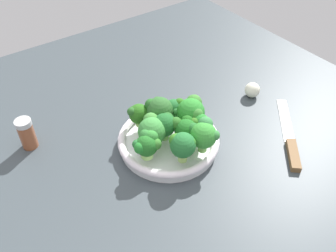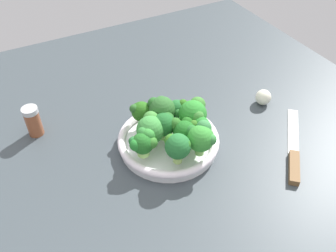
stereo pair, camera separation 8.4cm
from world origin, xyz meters
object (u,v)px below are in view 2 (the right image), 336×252
broccoli_floret_9 (193,113)px  broccoli_floret_6 (143,144)px  bowl (168,140)px  broccoli_floret_4 (202,137)px  broccoli_floret_7 (178,109)px  broccoli_floret_2 (161,109)px  knife (294,153)px  broccoli_floret_5 (150,129)px  broccoli_floret_8 (178,146)px  broccoli_floret_10 (186,131)px  broccoli_floret_1 (141,111)px  pepper_shaker (33,121)px  garlic_bulb (263,97)px  broccoli_floret_3 (167,125)px  broccoli_floret_0 (200,127)px

broccoli_floret_9 → broccoli_floret_6: bearing=-168.8°
bowl → broccoli_floret_4: bearing=-65.4°
broccoli_floret_4 → broccoli_floret_7: bearing=86.5°
broccoli_floret_2 → broccoli_floret_7: 4.14cm
knife → broccoli_floret_5: bearing=150.5°
bowl → broccoli_floret_7: 7.90cm
broccoli_floret_8 → broccoli_floret_10: 5.94cm
broccoli_floret_1 → broccoli_floret_6: (-4.26, -10.05, -0.26)cm
pepper_shaker → bowl: bearing=-35.2°
garlic_bulb → broccoli_floret_3: bearing=-174.5°
broccoli_floret_6 → knife: broccoli_floret_6 is taller
garlic_bulb → knife: bearing=-107.4°
broccoli_floret_4 → broccoli_floret_8: 5.85cm
broccoli_floret_0 → broccoli_floret_9: broccoli_floret_9 is taller
bowl → knife: size_ratio=1.13×
pepper_shaker → broccoli_floret_4: bearing=-41.6°
broccoli_floret_7 → broccoli_floret_8: 13.47cm
bowl → broccoli_floret_5: bearing=-179.3°
broccoli_floret_5 → broccoli_floret_9: (11.51, 0.06, 0.14)cm
bowl → garlic_bulb: size_ratio=5.71×
broccoli_floret_2 → pepper_shaker: size_ratio=0.97×
broccoli_floret_6 → pepper_shaker: size_ratio=0.76×
broccoli_floret_3 → knife: (25.18, -16.04, -6.88)cm
garlic_bulb → broccoli_floret_6: bearing=-172.3°
broccoli_floret_0 → broccoli_floret_7: bearing=101.2°
broccoli_floret_5 → broccoli_floret_9: 11.51cm
broccoli_floret_1 → broccoli_floret_6: bearing=-113.0°
broccoli_floret_10 → pepper_shaker: 37.69cm
broccoli_floret_1 → garlic_bulb: broccoli_floret_1 is taller
broccoli_floret_7 → broccoli_floret_8: size_ratio=0.83×
broccoli_floret_2 → broccoli_floret_5: broccoli_floret_2 is taller
broccoli_floret_1 → broccoli_floret_5: (-1.17, -7.23, 0.59)cm
broccoli_floret_6 → knife: size_ratio=0.29×
broccoli_floret_3 → broccoli_floret_5: size_ratio=0.89×
broccoli_floret_4 → pepper_shaker: 41.63cm
broccoli_floret_3 → broccoli_floret_8: broccoli_floret_8 is taller
garlic_bulb → pepper_shaker: 60.22cm
broccoli_floret_0 → broccoli_floret_4: (-2.25, -4.24, 1.13)cm
bowl → broccoli_floret_7: broccoli_floret_7 is taller
broccoli_floret_8 → broccoli_floret_1: bearing=95.7°
broccoli_floret_6 → broccoli_floret_0: bearing=-5.1°
broccoli_floret_1 → broccoli_floret_8: broccoli_floret_8 is taller
broccoli_floret_0 → broccoli_floret_6: same height
broccoli_floret_0 → broccoli_floret_6: (-13.89, 1.23, -0.24)cm
broccoli_floret_10 → knife: size_ratio=0.29×
broccoli_floret_9 → garlic_bulb: (23.84, 2.30, -5.45)cm
bowl → broccoli_floret_6: 9.68cm
broccoli_floret_10 → pepper_shaker: broccoli_floret_10 is taller
broccoli_floret_8 → garlic_bulb: (32.64, 10.44, -5.70)cm
broccoli_floret_4 → broccoli_floret_8: size_ratio=1.04×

